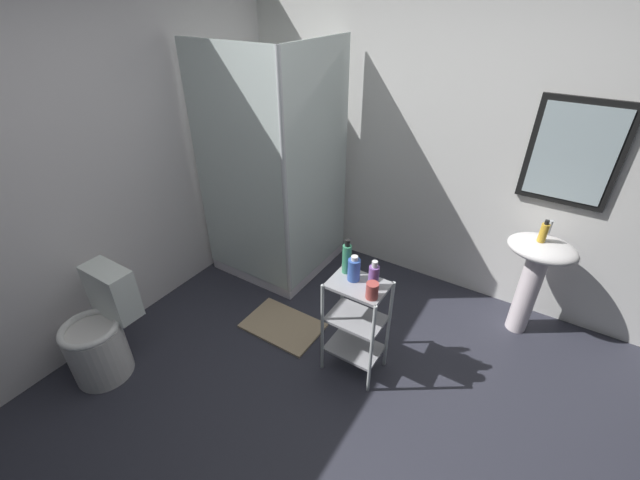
% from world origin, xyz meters
% --- Properties ---
extents(ground_plane, '(4.20, 4.20, 0.02)m').
position_xyz_m(ground_plane, '(0.00, 0.00, -0.01)').
color(ground_plane, '#2D2E39').
extents(wall_back, '(4.20, 0.14, 2.50)m').
position_xyz_m(wall_back, '(0.01, 1.85, 1.25)').
color(wall_back, white).
rests_on(wall_back, ground_plane).
extents(wall_left, '(0.10, 4.20, 2.50)m').
position_xyz_m(wall_left, '(-1.85, 0.00, 1.25)').
color(wall_left, white).
rests_on(wall_left, ground_plane).
extents(shower_stall, '(0.92, 0.92, 2.00)m').
position_xyz_m(shower_stall, '(-1.20, 1.18, 0.46)').
color(shower_stall, white).
rests_on(shower_stall, ground_plane).
extents(pedestal_sink, '(0.46, 0.37, 0.81)m').
position_xyz_m(pedestal_sink, '(0.86, 1.52, 0.58)').
color(pedestal_sink, white).
rests_on(pedestal_sink, ground_plane).
extents(sink_faucet, '(0.03, 0.03, 0.10)m').
position_xyz_m(sink_faucet, '(0.86, 1.64, 0.86)').
color(sink_faucet, silver).
rests_on(sink_faucet, pedestal_sink).
extents(toilet, '(0.37, 0.49, 0.76)m').
position_xyz_m(toilet, '(-1.48, -0.43, 0.31)').
color(toilet, white).
rests_on(toilet, ground_plane).
extents(storage_cart, '(0.38, 0.28, 0.74)m').
position_xyz_m(storage_cart, '(-0.04, 0.49, 0.44)').
color(storage_cart, silver).
rests_on(storage_cart, ground_plane).
extents(hand_soap_bottle, '(0.05, 0.05, 0.16)m').
position_xyz_m(hand_soap_bottle, '(0.83, 1.50, 0.88)').
color(hand_soap_bottle, gold).
rests_on(hand_soap_bottle, pedestal_sink).
extents(shampoo_bottle_blue, '(0.08, 0.08, 0.17)m').
position_xyz_m(shampoo_bottle_blue, '(-0.09, 0.51, 0.82)').
color(shampoo_bottle_blue, '#355AB1').
rests_on(shampoo_bottle_blue, storage_cart).
extents(conditioner_bottle_purple, '(0.06, 0.06, 0.19)m').
position_xyz_m(conditioner_bottle_purple, '(0.05, 0.51, 0.82)').
color(conditioner_bottle_purple, '#7E4FA0').
rests_on(conditioner_bottle_purple, storage_cart).
extents(body_wash_bottle_green, '(0.06, 0.06, 0.24)m').
position_xyz_m(body_wash_bottle_green, '(-0.17, 0.56, 0.85)').
color(body_wash_bottle_green, '#398C64').
rests_on(body_wash_bottle_green, storage_cart).
extents(rinse_cup, '(0.07, 0.07, 0.10)m').
position_xyz_m(rinse_cup, '(0.08, 0.42, 0.79)').
color(rinse_cup, '#B24742').
rests_on(rinse_cup, storage_cart).
extents(bath_mat, '(0.60, 0.40, 0.02)m').
position_xyz_m(bath_mat, '(-0.70, 0.54, 0.01)').
color(bath_mat, tan).
rests_on(bath_mat, ground_plane).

